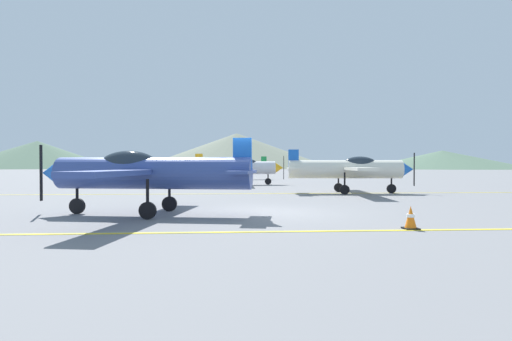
% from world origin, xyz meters
% --- Properties ---
extents(ground_plane, '(400.00, 400.00, 0.00)m').
position_xyz_m(ground_plane, '(0.00, 0.00, 0.00)').
color(ground_plane, slate).
extents(apron_line_near, '(80.00, 0.16, 0.01)m').
position_xyz_m(apron_line_near, '(0.00, -3.96, 0.01)').
color(apron_line_near, yellow).
rests_on(apron_line_near, ground_plane).
extents(apron_line_far, '(80.00, 0.16, 0.01)m').
position_xyz_m(apron_line_far, '(0.00, 8.72, 0.01)').
color(apron_line_far, yellow).
rests_on(apron_line_far, ground_plane).
extents(airplane_near, '(7.18, 8.22, 2.46)m').
position_xyz_m(airplane_near, '(-3.88, -0.40, 1.38)').
color(airplane_near, '#33478C').
rests_on(airplane_near, ground_plane).
extents(airplane_mid, '(7.16, 8.23, 2.46)m').
position_xyz_m(airplane_mid, '(5.57, 8.82, 1.38)').
color(airplane_mid, silver).
rests_on(airplane_mid, ground_plane).
extents(airplane_far, '(7.09, 8.18, 2.46)m').
position_xyz_m(airplane_far, '(-0.43, 18.70, 1.38)').
color(airplane_far, silver).
rests_on(airplane_far, ground_plane).
extents(airplane_back, '(7.15, 8.22, 2.46)m').
position_xyz_m(airplane_back, '(-0.63, 29.64, 1.38)').
color(airplane_back, silver).
rests_on(airplane_back, ground_plane).
extents(traffic_cone_front, '(0.36, 0.36, 0.59)m').
position_xyz_m(traffic_cone_front, '(3.37, -3.78, 0.29)').
color(traffic_cone_front, black).
rests_on(traffic_cone_front, ground_plane).
extents(hill_left, '(57.09, 57.09, 10.31)m').
position_xyz_m(hill_left, '(-72.99, 144.39, 5.16)').
color(hill_left, '#4C6651').
rests_on(hill_left, ground_plane).
extents(hill_centerleft, '(76.90, 76.90, 13.96)m').
position_xyz_m(hill_centerleft, '(1.74, 150.40, 6.98)').
color(hill_centerleft, slate).
rests_on(hill_centerleft, ground_plane).
extents(hill_centerright, '(56.12, 56.12, 6.44)m').
position_xyz_m(hill_centerright, '(73.97, 126.32, 3.22)').
color(hill_centerright, '#4C6651').
rests_on(hill_centerright, ground_plane).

